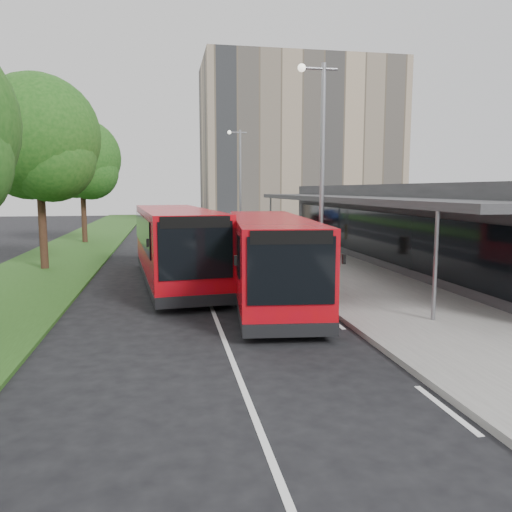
{
  "coord_description": "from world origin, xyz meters",
  "views": [
    {
      "loc": [
        -1.37,
        -15.45,
        3.75
      ],
      "look_at": [
        1.63,
        1.15,
        1.5
      ],
      "focal_mm": 35.0,
      "sensor_mm": 36.0,
      "label": 1
    }
  ],
  "objects": [
    {
      "name": "tree_far",
      "position": [
        -7.01,
        21.05,
        5.55
      ],
      "size": [
        5.35,
        5.35,
        8.59
      ],
      "color": "#311C13",
      "rests_on": "ground"
    },
    {
      "name": "lane_centre_line",
      "position": [
        0.0,
        15.0,
        0.01
      ],
      "size": [
        0.12,
        70.0,
        0.01
      ],
      "primitive_type": "cube",
      "color": "silver",
      "rests_on": "ground"
    },
    {
      "name": "grass_verge",
      "position": [
        -7.0,
        20.0,
        0.05
      ],
      "size": [
        5.0,
        80.0,
        0.1
      ],
      "primitive_type": "cube",
      "color": "#254917",
      "rests_on": "ground"
    },
    {
      "name": "bus_main",
      "position": [
        2.04,
        0.83,
        1.45
      ],
      "size": [
        3.52,
        10.17,
        2.82
      ],
      "rotation": [
        0.0,
        0.0,
        -0.1
      ],
      "color": "#AC090D",
      "rests_on": "ground"
    },
    {
      "name": "litter_bin",
      "position": [
        5.02,
        10.71,
        0.63
      ],
      "size": [
        0.57,
        0.57,
        0.95
      ],
      "primitive_type": "cylinder",
      "rotation": [
        0.0,
        0.0,
        -0.08
      ],
      "color": "#372716",
      "rests_on": "pavement"
    },
    {
      "name": "lamp_post_near",
      "position": [
        4.12,
        2.0,
        4.72
      ],
      "size": [
        1.44,
        0.28,
        8.0
      ],
      "color": "gray",
      "rests_on": "pavement"
    },
    {
      "name": "pavement",
      "position": [
        6.0,
        20.0,
        0.07
      ],
      "size": [
        5.0,
        80.0,
        0.15
      ],
      "primitive_type": "cube",
      "color": "slate",
      "rests_on": "ground"
    },
    {
      "name": "car_near",
      "position": [
        1.66,
        36.76,
        0.56
      ],
      "size": [
        2.17,
        3.5,
        1.11
      ],
      "primitive_type": "imported",
      "rotation": [
        0.0,
        0.0,
        -0.28
      ],
      "color": "#540C17",
      "rests_on": "ground"
    },
    {
      "name": "bollard",
      "position": [
        5.4,
        18.96,
        0.68
      ],
      "size": [
        0.23,
        0.23,
        1.06
      ],
      "primitive_type": "cylinder",
      "rotation": [
        0.0,
        0.0,
        0.43
      ],
      "color": "#F5A90C",
      "rests_on": "pavement"
    },
    {
      "name": "station_building",
      "position": [
        10.86,
        8.0,
        2.04
      ],
      "size": [
        7.7,
        26.0,
        4.0
      ],
      "color": "#2B2B2E",
      "rests_on": "ground"
    },
    {
      "name": "tree_mid",
      "position": [
        -7.01,
        9.05,
        5.78
      ],
      "size": [
        5.57,
        5.57,
        8.95
      ],
      "color": "#311C13",
      "rests_on": "ground"
    },
    {
      "name": "kerb_dashes",
      "position": [
        3.3,
        19.0,
        0.01
      ],
      "size": [
        0.12,
        56.0,
        0.01
      ],
      "color": "silver",
      "rests_on": "ground"
    },
    {
      "name": "car_far",
      "position": [
        -1.54,
        43.2,
        0.67
      ],
      "size": [
        1.74,
        4.15,
        1.34
      ],
      "primitive_type": "imported",
      "rotation": [
        0.0,
        0.0,
        -0.08
      ],
      "color": "navy",
      "rests_on": "ground"
    },
    {
      "name": "ground",
      "position": [
        0.0,
        0.0,
        0.0
      ],
      "size": [
        120.0,
        120.0,
        0.0
      ],
      "primitive_type": "plane",
      "color": "black",
      "rests_on": "ground"
    },
    {
      "name": "bus_second",
      "position": [
        -1.02,
        4.63,
        1.54
      ],
      "size": [
        3.7,
        10.77,
        2.99
      ],
      "rotation": [
        0.0,
        0.0,
        0.1
      ],
      "color": "#AC090D",
      "rests_on": "ground"
    },
    {
      "name": "office_block",
      "position": [
        14.0,
        42.0,
        9.0
      ],
      "size": [
        22.0,
        12.0,
        18.0
      ],
      "primitive_type": "cube",
      "color": "tan",
      "rests_on": "ground"
    },
    {
      "name": "lamp_post_far",
      "position": [
        4.12,
        22.0,
        4.72
      ],
      "size": [
        1.44,
        0.28,
        8.0
      ],
      "color": "gray",
      "rests_on": "pavement"
    }
  ]
}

